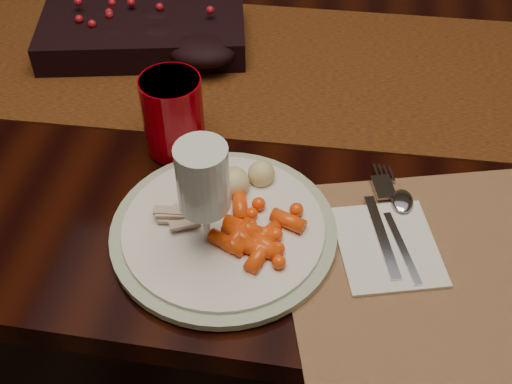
% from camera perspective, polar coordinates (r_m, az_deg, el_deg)
% --- Properties ---
extents(floor, '(5.00, 5.00, 0.00)m').
position_cam_1_polar(floor, '(1.62, 1.87, -12.45)').
color(floor, black).
rests_on(floor, ground).
extents(dining_table, '(1.80, 1.00, 0.75)m').
position_cam_1_polar(dining_table, '(1.32, 2.26, -3.87)').
color(dining_table, black).
rests_on(dining_table, floor).
extents(table_runner, '(1.90, 0.45, 0.00)m').
position_cam_1_polar(table_runner, '(1.10, 5.83, 10.74)').
color(table_runner, '#37250B').
rests_on(table_runner, dining_table).
extents(centerpiece, '(0.38, 0.25, 0.07)m').
position_cam_1_polar(centerpiece, '(1.15, -10.04, 14.15)').
color(centerpiece, black).
rests_on(centerpiece, table_runner).
extents(placemat_main, '(0.51, 0.43, 0.00)m').
position_cam_1_polar(placemat_main, '(0.83, 18.16, -6.53)').
color(placemat_main, '#946547').
rests_on(placemat_main, dining_table).
extents(dinner_plate, '(0.32, 0.32, 0.02)m').
position_cam_1_polar(dinner_plate, '(0.82, -2.90, -3.39)').
color(dinner_plate, white).
rests_on(dinner_plate, placemat_main).
extents(baby_carrots, '(0.15, 0.13, 0.02)m').
position_cam_1_polar(baby_carrots, '(0.79, -0.98, -3.36)').
color(baby_carrots, '#F6480E').
rests_on(baby_carrots, dinner_plate).
extents(mashed_potatoes, '(0.09, 0.08, 0.04)m').
position_cam_1_polar(mashed_potatoes, '(0.85, -1.08, 1.56)').
color(mashed_potatoes, '#D9CB7F').
rests_on(mashed_potatoes, dinner_plate).
extents(turkey_shreds, '(0.08, 0.07, 0.02)m').
position_cam_1_polar(turkey_shreds, '(0.82, -6.50, -2.10)').
color(turkey_shreds, beige).
rests_on(turkey_shreds, dinner_plate).
extents(napkin, '(0.15, 0.17, 0.00)m').
position_cam_1_polar(napkin, '(0.82, 11.60, -4.73)').
color(napkin, white).
rests_on(napkin, placemat_main).
extents(fork, '(0.07, 0.18, 0.00)m').
position_cam_1_polar(fork, '(0.84, 11.16, -2.71)').
color(fork, white).
rests_on(fork, napkin).
extents(spoon, '(0.08, 0.15, 0.00)m').
position_cam_1_polar(spoon, '(0.84, 12.85, -3.52)').
color(spoon, silver).
rests_on(spoon, napkin).
extents(red_cup, '(0.11, 0.11, 0.12)m').
position_cam_1_polar(red_cup, '(0.91, -7.38, 6.84)').
color(red_cup, '#7F010A').
rests_on(red_cup, placemat_main).
extents(wine_glass, '(0.08, 0.08, 0.17)m').
position_cam_1_polar(wine_glass, '(0.75, -4.58, -1.00)').
color(wine_glass, silver).
rests_on(wine_glass, dining_table).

